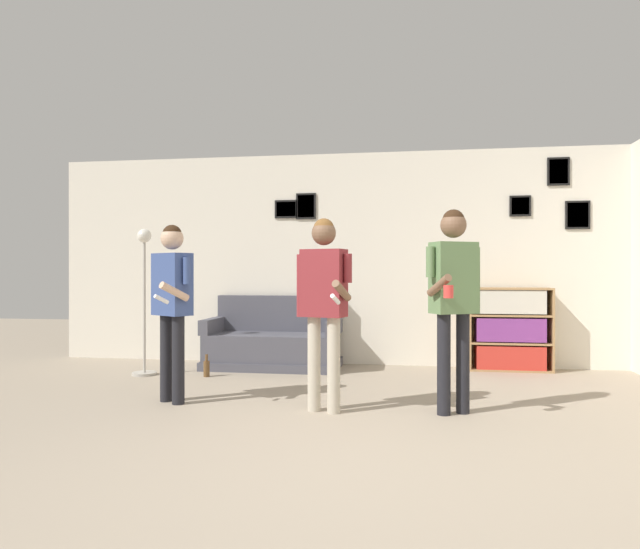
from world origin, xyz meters
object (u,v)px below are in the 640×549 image
Objects in this scene: bookshelf at (510,329)px; person_watcher_holding_cup at (454,288)px; person_player_foreground_left at (172,294)px; bottle_on_floor at (207,368)px; couch at (274,344)px; floor_lamp at (144,291)px; person_player_foreground_center at (324,294)px.

person_watcher_holding_cup is (-0.83, -2.26, 0.55)m from bookshelf.
bottle_on_floor is at bearing 96.30° from person_player_foreground_left.
floor_lamp is at bearing -150.83° from couch.
floor_lamp reaches higher than bottle_on_floor.
floor_lamp is 1.05× the size of person_player_foreground_left.
person_player_foreground_center is 6.46× the size of bottle_on_floor.
person_player_foreground_left is 0.98× the size of person_player_foreground_center.
person_watcher_holding_cup is at bearing 4.90° from person_player_foreground_center.
bookshelf is 3.94× the size of bottle_on_floor.
person_player_foreground_left is at bearing -146.04° from bookshelf.
person_watcher_holding_cup is at bearing -110.12° from bookshelf.
person_player_foreground_left is 0.95× the size of person_watcher_holding_cup.
bottle_on_floor is at bearing -164.60° from bookshelf.
couch is 2.18m from person_player_foreground_left.
person_watcher_holding_cup reaches higher than bottle_on_floor.
bookshelf is at bearing 12.73° from floor_lamp.
person_watcher_holding_cup reaches higher than person_player_foreground_center.
person_player_foreground_left reaches higher than couch.
person_player_foreground_center reaches higher than person_player_foreground_left.
person_player_foreground_center is at bearing -66.31° from couch.
person_player_foreground_left is (0.88, -1.28, 0.01)m from floor_lamp.
person_player_foreground_center is at bearing -175.10° from person_watcher_holding_cup.
person_player_foreground_left is 1.40m from person_player_foreground_center.
couch is 1.67m from floor_lamp.
couch is 2.86m from bookshelf.
floor_lamp is 1.55m from person_player_foreground_left.
person_watcher_holding_cup is (1.07, 0.09, 0.05)m from person_player_foreground_center.
couch is 0.98m from bottle_on_floor.
bookshelf is at bearing 3.98° from couch.
person_watcher_holding_cup is (3.35, -1.32, 0.08)m from floor_lamp.
person_player_foreground_left is at bearing -55.30° from floor_lamp.
person_watcher_holding_cup is at bearing -26.71° from bottle_on_floor.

